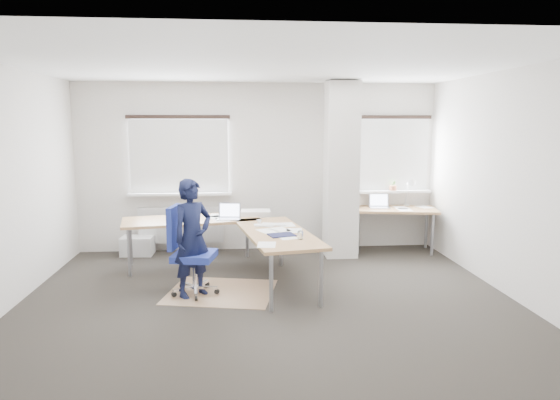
{
  "coord_description": "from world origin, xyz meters",
  "views": [
    {
      "loc": [
        -0.37,
        -5.88,
        2.14
      ],
      "look_at": [
        0.23,
        0.9,
        1.09
      ],
      "focal_mm": 32.0,
      "sensor_mm": 36.0,
      "label": 1
    }
  ],
  "objects": [
    {
      "name": "room_shell",
      "position": [
        0.18,
        0.45,
        1.75
      ],
      "size": [
        6.04,
        5.04,
        2.82
      ],
      "color": "beige",
      "rests_on": "ground"
    },
    {
      "name": "white_crate",
      "position": [
        -2.0,
        2.25,
        0.15
      ],
      "size": [
        0.53,
        0.38,
        0.3
      ],
      "primitive_type": "cube",
      "rotation": [
        0.0,
        0.0,
        -0.06
      ],
      "color": "white",
      "rests_on": "ground"
    },
    {
      "name": "ground",
      "position": [
        0.0,
        0.0,
        0.0
      ],
      "size": [
        6.0,
        6.0,
        0.0
      ],
      "primitive_type": "plane",
      "color": "black",
      "rests_on": "ground"
    },
    {
      "name": "desk_main",
      "position": [
        -0.4,
        1.03,
        0.69
      ],
      "size": [
        2.82,
        2.63,
        0.96
      ],
      "rotation": [
        0.0,
        0.0,
        0.17
      ],
      "color": "olive",
      "rests_on": "ground"
    },
    {
      "name": "floor_mat",
      "position": [
        -0.58,
        0.29,
        0.0
      ],
      "size": [
        1.51,
        1.36,
        0.01
      ],
      "primitive_type": "cube",
      "rotation": [
        0.0,
        0.0,
        -0.21
      ],
      "color": "#947151",
      "rests_on": "ground"
    },
    {
      "name": "person",
      "position": [
        -0.92,
        0.2,
        0.74
      ],
      "size": [
        0.64,
        0.61,
        1.47
      ],
      "primitive_type": "imported",
      "rotation": [
        0.0,
        0.0,
        0.68
      ],
      "color": "black",
      "rests_on": "ground"
    },
    {
      "name": "desk_side",
      "position": [
        2.26,
        2.16,
        0.69
      ],
      "size": [
        1.5,
        0.93,
        1.22
      ],
      "rotation": [
        0.0,
        0.0,
        -0.17
      ],
      "color": "olive",
      "rests_on": "ground"
    },
    {
      "name": "task_chair",
      "position": [
        -0.95,
        0.27,
        0.31
      ],
      "size": [
        0.62,
        0.61,
        1.12
      ],
      "rotation": [
        0.0,
        0.0,
        -0.2
      ],
      "color": "navy",
      "rests_on": "ground"
    }
  ]
}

